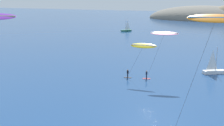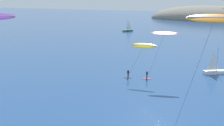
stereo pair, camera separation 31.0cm
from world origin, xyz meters
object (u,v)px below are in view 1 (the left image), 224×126
at_px(kitesurfer_orange, 212,27).
at_px(kitesurfer_yellow, 142,48).
at_px(sailboat_near, 216,71).
at_px(kitesurfer_pink, 163,37).
at_px(sailboat_far, 126,30).

xyz_separation_m(kitesurfer_orange, kitesurfer_yellow, (-14.19, 21.06, -6.59)).
distance_m(sailboat_near, kitesurfer_yellow, 17.47).
distance_m(kitesurfer_orange, kitesurfer_pink, 25.09).
xyz_separation_m(sailboat_near, kitesurfer_yellow, (-12.88, -10.40, 5.58)).
xyz_separation_m(sailboat_far, kitesurfer_pink, (35.65, -70.50, 7.83)).
bearing_deg(sailboat_far, kitesurfer_orange, -63.54).
xyz_separation_m(sailboat_far, kitesurfer_yellow, (32.03, -71.79, 5.58)).
xyz_separation_m(sailboat_near, sailboat_far, (-44.91, 61.39, 0.00)).
bearing_deg(kitesurfer_orange, sailboat_near, 92.38).
bearing_deg(kitesurfer_yellow, kitesurfer_pink, 19.46).
xyz_separation_m(kitesurfer_pink, kitesurfer_yellow, (-3.63, -1.28, -2.25)).
distance_m(sailboat_near, kitesurfer_orange, 33.75).
height_order(sailboat_near, kitesurfer_yellow, kitesurfer_yellow).
distance_m(sailboat_far, kitesurfer_pink, 79.39).
bearing_deg(sailboat_far, kitesurfer_yellow, -65.96).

